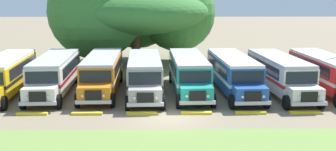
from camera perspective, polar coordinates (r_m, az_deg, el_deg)
The scene contains 16 objects.
ground_plane at distance 26.66m, azimuth 0.18°, elevation -5.63°, with size 220.00×220.00×0.00m, color #84755B.
parked_bus_slot_0 at distance 34.66m, azimuth -21.25°, elevation 0.24°, with size 3.33×10.94×2.82m.
parked_bus_slot_1 at distance 33.93m, azimuth -15.18°, elevation 0.40°, with size 3.11×10.90×2.82m.
parked_bus_slot_2 at distance 33.52m, azimuth -8.94°, elevation 0.53°, with size 2.94×10.87×2.82m.
parked_bus_slot_3 at distance 32.55m, azimuth -3.21°, elevation 0.33°, with size 3.10×10.89×2.82m.
parked_bus_slot_4 at distance 33.01m, azimuth 2.84°, elevation 0.49°, with size 3.03×10.89×2.82m.
parked_bus_slot_5 at distance 33.26m, azimuth 8.92°, elevation 0.45°, with size 3.21×10.91×2.82m.
parked_bus_slot_6 at distance 33.83m, azimuth 14.98°, elevation 0.38°, with size 3.29×10.93×2.82m.
parked_bus_slot_7 at distance 35.34m, azimuth 20.66°, elevation 0.49°, with size 3.15×10.90×2.82m.
curb_wheelstop_1 at distance 28.42m, azimuth -18.05°, elevation -4.97°, with size 2.00×0.36×0.15m, color yellow.
curb_wheelstop_2 at distance 27.59m, azimuth -10.98°, elevation -5.10°, with size 2.00×0.36×0.15m, color yellow.
curb_wheelstop_3 at distance 27.19m, azimuth -3.59°, elevation -5.15°, with size 2.00×0.36×0.15m, color yellow.
curb_wheelstop_4 at distance 27.25m, azimuth 3.90°, elevation -5.12°, with size 2.00×0.36×0.15m, color yellow.
curb_wheelstop_5 at distance 27.77m, azimuth 11.22°, elevation -5.00°, with size 2.00×0.36×0.15m, color yellow.
curb_wheelstop_6 at distance 28.72m, azimuth 18.16°, elevation -4.81°, with size 2.00×0.36×0.15m, color yellow.
broad_shade_tree at distance 45.93m, azimuth -4.82°, elevation 8.83°, with size 17.68×15.15×10.99m.
Camera 1 is at (-0.48, -25.50, 7.76)m, focal length 44.69 mm.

